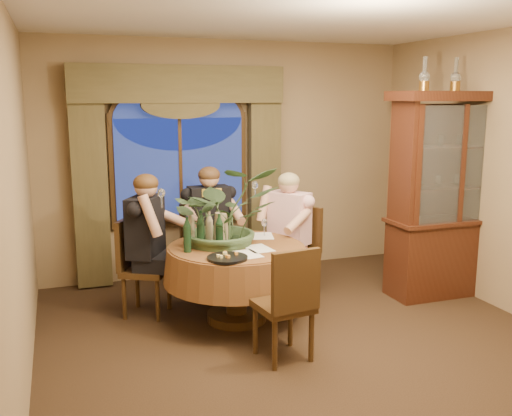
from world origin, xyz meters
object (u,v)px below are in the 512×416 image
object	(u,v)px
chair_front_left	(283,303)
wine_bottle_5	(191,228)
person_pink	(289,234)
olive_bowl	(240,244)
oil_lamp_center	(456,74)
wine_bottle_1	(219,231)
oil_lamp_left	(425,74)
chair_right	(294,253)
oil_lamp_right	(486,75)
wine_bottle_0	(201,227)
wine_bottle_4	(209,229)
wine_bottle_3	(187,234)
stoneware_vase	(221,228)
person_back	(146,245)
dining_table	(236,283)
centerpiece_plant	(224,177)
chair_back	(146,268)
wine_bottle_2	(200,232)
china_cabinet	(448,195)
person_scarf	(209,229)

from	to	relation	value
chair_front_left	wine_bottle_5	distance (m)	1.25
person_pink	olive_bowl	world-z (taller)	person_pink
oil_lamp_center	wine_bottle_1	xyz separation A→B (m)	(-2.57, -0.06, -1.45)
oil_lamp_left	chair_right	size ratio (longest dim) A/B	0.35
person_pink	oil_lamp_right	bearing A→B (deg)	-138.72
wine_bottle_0	wine_bottle_1	size ratio (longest dim) A/B	1.00
chair_front_left	wine_bottle_0	xyz separation A→B (m)	(-0.42, 1.08, 0.44)
oil_lamp_right	chair_right	size ratio (longest dim) A/B	0.35
wine_bottle_0	wine_bottle_4	size ratio (longest dim) A/B	1.00
wine_bottle_3	wine_bottle_4	world-z (taller)	same
wine_bottle_1	chair_front_left	bearing A→B (deg)	-70.59
stoneware_vase	wine_bottle_3	world-z (taller)	wine_bottle_3
wine_bottle_0	wine_bottle_1	xyz separation A→B (m)	(0.12, -0.23, 0.00)
chair_front_left	wine_bottle_3	xyz separation A→B (m)	(-0.61, 0.83, 0.44)
chair_right	person_back	distance (m)	1.61
oil_lamp_left	olive_bowl	xyz separation A→B (m)	(-1.99, -0.05, -1.59)
dining_table	stoneware_vase	size ratio (longest dim) A/B	4.72
person_pink	wine_bottle_5	bearing A→B (deg)	73.68
oil_lamp_left	wine_bottle_3	xyz separation A→B (m)	(-2.50, -0.08, -1.45)
chair_right	wine_bottle_3	xyz separation A→B (m)	(-1.29, -0.54, 0.44)
chair_right	centerpiece_plant	size ratio (longest dim) A/B	0.85
dining_table	wine_bottle_0	distance (m)	0.64
oil_lamp_left	wine_bottle_1	size ratio (longest dim) A/B	1.03
chair_back	wine_bottle_2	xyz separation A→B (m)	(0.44, -0.47, 0.44)
chair_back	wine_bottle_2	distance (m)	0.78
oil_lamp_left	wine_bottle_5	world-z (taller)	oil_lamp_left
oil_lamp_center	wine_bottle_4	bearing A→B (deg)	178.21
dining_table	china_cabinet	bearing A→B (deg)	0.02
oil_lamp_left	wine_bottle_5	bearing A→B (deg)	176.63
wine_bottle_0	china_cabinet	bearing A→B (deg)	-3.66
person_back	wine_bottle_0	distance (m)	0.60
dining_table	person_scarf	size ratio (longest dim) A/B	0.99
oil_lamp_right	chair_back	xyz separation A→B (m)	(-3.57, 0.45, -1.89)
centerpiece_plant	wine_bottle_3	bearing A→B (deg)	-153.20
wine_bottle_0	oil_lamp_center	bearing A→B (deg)	-3.66
dining_table	stoneware_vase	world-z (taller)	stoneware_vase
stoneware_vase	wine_bottle_3	xyz separation A→B (m)	(-0.38, -0.23, 0.02)
person_pink	person_scarf	distance (m)	0.89
wine_bottle_0	person_back	bearing A→B (deg)	150.38
chair_front_left	stoneware_vase	size ratio (longest dim) A/B	3.26
chair_back	person_scarf	distance (m)	0.96
dining_table	person_scarf	world-z (taller)	person_scarf
centerpiece_plant	wine_bottle_2	size ratio (longest dim) A/B	3.43
chair_right	wine_bottle_3	distance (m)	1.47
stoneware_vase	wine_bottle_0	world-z (taller)	wine_bottle_0
person_scarf	centerpiece_plant	bearing A→B (deg)	84.62
oil_lamp_left	oil_lamp_right	distance (m)	0.76
oil_lamp_left	centerpiece_plant	world-z (taller)	oil_lamp_left
oil_lamp_center	centerpiece_plant	distance (m)	2.66
chair_front_left	wine_bottle_5	xyz separation A→B (m)	(-0.52, 1.05, 0.44)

